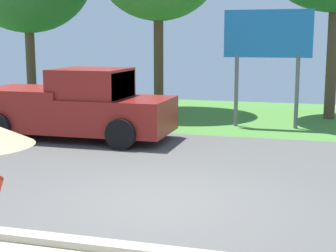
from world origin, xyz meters
TOP-DOWN VIEW (x-y plane):
  - ground_plane at (0.00, 2.95)m, footprint 40.00×22.00m
  - pickup_truck at (-3.74, 4.64)m, footprint 5.20×2.28m
  - roadside_billboard at (0.99, 7.81)m, footprint 2.60×0.12m

SIDE VIEW (x-z plane):
  - ground_plane at x=0.00m, z-range -0.15..0.05m
  - pickup_truck at x=-3.74m, z-range -0.07..1.81m
  - roadside_billboard at x=0.99m, z-range 0.80..4.30m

